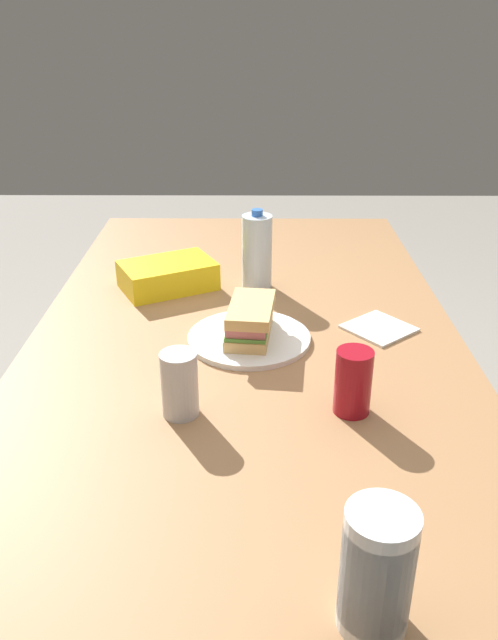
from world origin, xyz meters
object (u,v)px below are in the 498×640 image
at_px(plastic_cup_stack, 377,571).
at_px(soda_can_silver, 180,384).
at_px(soda_can_red, 353,382).
at_px(water_bottle_tall, 257,252).
at_px(sandwich, 250,320).
at_px(dining_table, 245,372).
at_px(paper_plate, 249,338).
at_px(chip_bag, 168,275).

distance_m(plastic_cup_stack, soda_can_silver, 0.51).
xyz_separation_m(soda_can_red, water_bottle_tall, (-0.57, -0.17, 0.04)).
bearing_deg(sandwich, soda_can_silver, -23.75).
bearing_deg(dining_table, soda_can_silver, -21.30).
distance_m(paper_plate, plastic_cup_stack, 0.73).
relative_size(water_bottle_tall, soda_can_silver, 1.70).
xyz_separation_m(soda_can_red, soda_can_silver, (0.01, -0.31, 0.00)).
relative_size(soda_can_red, water_bottle_tall, 0.59).
height_order(paper_plate, chip_bag, chip_bag).
bearing_deg(sandwich, paper_plate, -159.76).
distance_m(paper_plate, soda_can_silver, 0.31).
relative_size(soda_can_red, soda_can_silver, 1.00).
height_order(sandwich, water_bottle_tall, water_bottle_tall).
xyz_separation_m(sandwich, plastic_cup_stack, (0.71, 0.15, 0.03)).
bearing_deg(plastic_cup_stack, dining_table, -167.74).
bearing_deg(dining_table, sandwich, 43.55).
bearing_deg(chip_bag, plastic_cup_stack, -97.45).
bearing_deg(plastic_cup_stack, water_bottle_tall, -172.71).
distance_m(chip_bag, water_bottle_tall, 0.24).
bearing_deg(water_bottle_tall, sandwich, -3.20).
relative_size(dining_table, paper_plate, 6.70).
xyz_separation_m(dining_table, sandwich, (0.01, 0.01, 0.14)).
xyz_separation_m(paper_plate, plastic_cup_stack, (0.71, 0.15, 0.08)).
height_order(sandwich, plastic_cup_stack, plastic_cup_stack).
relative_size(sandwich, soda_can_silver, 1.57).
xyz_separation_m(chip_bag, soda_can_silver, (0.57, 0.09, 0.03)).
distance_m(dining_table, paper_plate, 0.09).
bearing_deg(plastic_cup_stack, paper_plate, -168.28).
xyz_separation_m(paper_plate, soda_can_silver, (0.28, -0.12, 0.06)).
bearing_deg(dining_table, water_bottle_tall, 174.78).
xyz_separation_m(plastic_cup_stack, soda_can_silver, (-0.43, -0.27, -0.02)).
distance_m(sandwich, soda_can_red, 0.32).
distance_m(dining_table, plastic_cup_stack, 0.76).
xyz_separation_m(sandwich, chip_bag, (-0.30, -0.21, -0.02)).
bearing_deg(chip_bag, soda_can_red, -81.97).
bearing_deg(soda_can_red, sandwich, -145.46).
relative_size(paper_plate, water_bottle_tall, 1.29).
height_order(dining_table, paper_plate, paper_plate).
distance_m(paper_plate, chip_bag, 0.36).
distance_m(soda_can_red, chip_bag, 0.69).
height_order(paper_plate, soda_can_red, soda_can_red).
height_order(soda_can_red, plastic_cup_stack, plastic_cup_stack).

